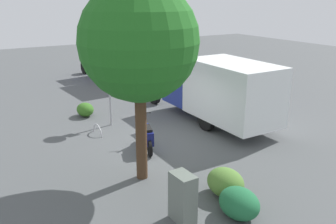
# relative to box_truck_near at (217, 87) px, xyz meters

# --- Properties ---
(ground_plane) EXTENTS (60.00, 60.00, 0.00)m
(ground_plane) POSITION_rel_box_truck_near_xyz_m (-0.97, 3.48, -1.56)
(ground_plane) COLOR #4D5052
(box_truck_near) EXTENTS (7.28, 2.21, 2.77)m
(box_truck_near) POSITION_rel_box_truck_near_xyz_m (0.00, 0.00, 0.00)
(box_truck_near) COLOR black
(box_truck_near) RESTS_ON ground
(box_truck_far) EXTENTS (6.99, 2.69, 2.73)m
(box_truck_far) POSITION_rel_box_truck_near_xyz_m (9.44, 0.39, -0.02)
(box_truck_far) COLOR black
(box_truck_far) RESTS_ON ground
(motorcycle) EXTENTS (1.76, 0.77, 1.20)m
(motorcycle) POSITION_rel_box_truck_near_xyz_m (-1.09, 3.95, -1.04)
(motorcycle) COLOR black
(motorcycle) RESTS_ON ground
(stop_sign) EXTENTS (0.71, 0.33, 2.84)m
(stop_sign) POSITION_rel_box_truck_near_xyz_m (1.98, 4.09, 0.33)
(stop_sign) COLOR #9E9EA3
(stop_sign) RESTS_ON ground
(street_tree) EXTENTS (3.31, 3.31, 5.73)m
(street_tree) POSITION_rel_box_truck_near_xyz_m (-2.88, 5.04, 2.50)
(street_tree) COLOR #47301E
(street_tree) RESTS_ON ground
(utility_cabinet) EXTENTS (0.68, 0.45, 1.25)m
(utility_cabinet) POSITION_rel_box_truck_near_xyz_m (-5.35, 5.18, -0.93)
(utility_cabinet) COLOR slate
(utility_cabinet) RESTS_ON ground
(bike_rack_hoop) EXTENTS (0.85, 0.09, 0.85)m
(bike_rack_hoop) POSITION_rel_box_truck_near_xyz_m (1.23, 4.95, -1.56)
(bike_rack_hoop) COLOR #B7B7BC
(bike_rack_hoop) RESTS_ON ground
(shrub_near_sign) EXTENTS (0.91, 0.75, 0.62)m
(shrub_near_sign) POSITION_rel_box_truck_near_xyz_m (3.69, 4.64, -1.25)
(shrub_near_sign) COLOR #366C21
(shrub_near_sign) RESTS_ON ground
(shrub_mid_verge) EXTENTS (1.13, 0.93, 0.77)m
(shrub_mid_verge) POSITION_rel_box_truck_near_xyz_m (-4.96, 3.53, -1.17)
(shrub_mid_verge) COLOR #517B32
(shrub_mid_verge) RESTS_ON ground
(shrub_by_tree) EXTENTS (1.12, 0.91, 0.76)m
(shrub_by_tree) POSITION_rel_box_truck_near_xyz_m (-5.95, 3.90, -1.18)
(shrub_by_tree) COLOR #1F643A
(shrub_by_tree) RESTS_ON ground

